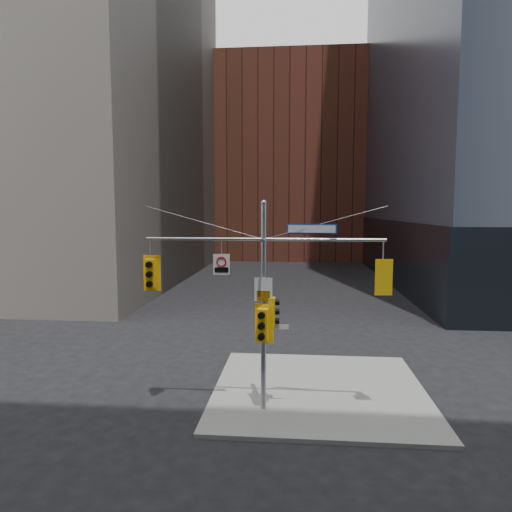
% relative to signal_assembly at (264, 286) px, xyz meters
% --- Properties ---
extents(ground, '(160.00, 160.00, 0.00)m').
position_rel_signal_assembly_xyz_m(ground, '(0.00, -1.99, -4.42)').
color(ground, black).
rests_on(ground, ground).
extents(sidewalk_corner, '(8.00, 8.00, 0.15)m').
position_rel_signal_assembly_xyz_m(sidewalk_corner, '(2.00, 2.01, -4.34)').
color(sidewalk_corner, gray).
rests_on(sidewalk_corner, ground).
extents(brick_midrise, '(26.00, 20.00, 28.00)m').
position_rel_signal_assembly_xyz_m(brick_midrise, '(0.00, 56.01, 9.58)').
color(brick_midrise, brown).
rests_on(brick_midrise, ground).
extents(signal_assembly, '(8.00, 0.80, 7.30)m').
position_rel_signal_assembly_xyz_m(signal_assembly, '(0.00, 0.00, 0.00)').
color(signal_assembly, '#999CA2').
rests_on(signal_assembly, ground).
extents(traffic_light_west_arm, '(0.60, 0.48, 1.25)m').
position_rel_signal_assembly_xyz_m(traffic_light_west_arm, '(-3.88, 0.01, 0.38)').
color(traffic_light_west_arm, yellow).
rests_on(traffic_light_west_arm, ground).
extents(traffic_light_east_arm, '(0.56, 0.46, 1.18)m').
position_rel_signal_assembly_xyz_m(traffic_light_east_arm, '(3.90, 0.00, 0.38)').
color(traffic_light_east_arm, yellow).
rests_on(traffic_light_east_arm, ground).
extents(traffic_light_pole_side, '(0.37, 0.31, 0.96)m').
position_rel_signal_assembly_xyz_m(traffic_light_pole_side, '(0.32, 0.01, -0.85)').
color(traffic_light_pole_side, yellow).
rests_on(traffic_light_pole_side, ground).
extents(traffic_light_pole_front, '(0.63, 0.56, 1.32)m').
position_rel_signal_assembly_xyz_m(traffic_light_pole_front, '(0.00, -0.27, -1.24)').
color(traffic_light_pole_front, yellow).
rests_on(traffic_light_pole_front, ground).
extents(street_sign_blade, '(1.64, 0.24, 0.32)m').
position_rel_signal_assembly_xyz_m(street_sign_blade, '(1.58, 0.00, 1.93)').
color(street_sign_blade, '#103897').
rests_on(street_sign_blade, ground).
extents(regulatory_sign_arm, '(0.56, 0.09, 0.70)m').
position_rel_signal_assembly_xyz_m(regulatory_sign_arm, '(-1.42, -0.02, 0.75)').
color(regulatory_sign_arm, silver).
rests_on(regulatory_sign_arm, ground).
extents(regulatory_sign_pole, '(0.60, 0.04, 0.78)m').
position_rel_signal_assembly_xyz_m(regulatory_sign_pole, '(0.00, -0.11, -0.10)').
color(regulatory_sign_pole, silver).
rests_on(regulatory_sign_pole, ground).
extents(street_blade_ew, '(0.80, 0.11, 0.16)m').
position_rel_signal_assembly_xyz_m(street_blade_ew, '(0.45, 0.01, -1.38)').
color(street_blade_ew, silver).
rests_on(street_blade_ew, ground).
extents(street_blade_ns, '(0.09, 0.79, 0.16)m').
position_rel_signal_assembly_xyz_m(street_blade_ns, '(0.00, 0.46, -1.75)').
color(street_blade_ns, '#145926').
rests_on(street_blade_ns, ground).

